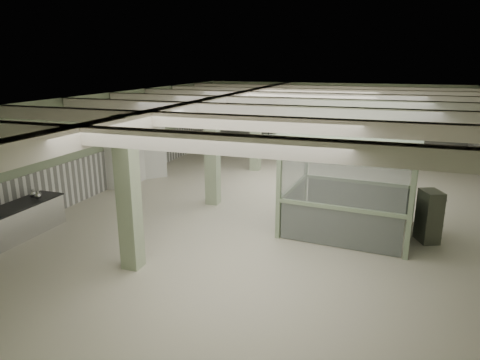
% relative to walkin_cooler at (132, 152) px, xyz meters
% --- Properties ---
extents(floor, '(20.00, 20.00, 0.00)m').
position_rel_walkin_cooler_xyz_m(floor, '(6.62, -0.53, -1.21)').
color(floor, beige).
rests_on(floor, ground).
extents(ceiling, '(14.00, 20.00, 0.02)m').
position_rel_walkin_cooler_xyz_m(ceiling, '(6.62, -0.53, 2.39)').
color(ceiling, silver).
rests_on(ceiling, wall_back).
extents(wall_back, '(14.00, 0.02, 3.60)m').
position_rel_walkin_cooler_xyz_m(wall_back, '(6.62, 9.47, 0.59)').
color(wall_back, '#8EA181').
rests_on(wall_back, floor).
extents(wall_front, '(14.00, 0.02, 3.60)m').
position_rel_walkin_cooler_xyz_m(wall_front, '(6.62, -10.53, 0.59)').
color(wall_front, '#8EA181').
rests_on(wall_front, floor).
extents(wall_left, '(0.02, 20.00, 3.60)m').
position_rel_walkin_cooler_xyz_m(wall_left, '(-0.38, -0.53, 0.59)').
color(wall_left, '#8EA181').
rests_on(wall_left, floor).
extents(wainscot_left, '(0.05, 19.90, 1.50)m').
position_rel_walkin_cooler_xyz_m(wainscot_left, '(-0.35, -0.53, -0.46)').
color(wainscot_left, white).
rests_on(wainscot_left, floor).
extents(wainscot_back, '(13.90, 0.05, 1.50)m').
position_rel_walkin_cooler_xyz_m(wainscot_back, '(6.62, 9.45, -0.46)').
color(wainscot_back, white).
rests_on(wainscot_back, floor).
extents(girder, '(0.45, 19.90, 0.40)m').
position_rel_walkin_cooler_xyz_m(girder, '(4.12, -0.53, 2.17)').
color(girder, white).
rests_on(girder, ceiling).
extents(beam_a, '(13.90, 0.35, 0.32)m').
position_rel_walkin_cooler_xyz_m(beam_a, '(6.62, -8.03, 2.21)').
color(beam_a, white).
rests_on(beam_a, ceiling).
extents(beam_b, '(13.90, 0.35, 0.32)m').
position_rel_walkin_cooler_xyz_m(beam_b, '(6.62, -5.53, 2.21)').
color(beam_b, white).
rests_on(beam_b, ceiling).
extents(beam_c, '(13.90, 0.35, 0.32)m').
position_rel_walkin_cooler_xyz_m(beam_c, '(6.62, -3.03, 2.21)').
color(beam_c, white).
rests_on(beam_c, ceiling).
extents(beam_d, '(13.90, 0.35, 0.32)m').
position_rel_walkin_cooler_xyz_m(beam_d, '(6.62, -0.53, 2.21)').
color(beam_d, white).
rests_on(beam_d, ceiling).
extents(beam_e, '(13.90, 0.35, 0.32)m').
position_rel_walkin_cooler_xyz_m(beam_e, '(6.62, 1.97, 2.21)').
color(beam_e, white).
rests_on(beam_e, ceiling).
extents(beam_f, '(13.90, 0.35, 0.32)m').
position_rel_walkin_cooler_xyz_m(beam_f, '(6.62, 4.47, 2.21)').
color(beam_f, white).
rests_on(beam_f, ceiling).
extents(beam_g, '(13.90, 0.35, 0.32)m').
position_rel_walkin_cooler_xyz_m(beam_g, '(6.62, 6.97, 2.21)').
color(beam_g, white).
rests_on(beam_g, ceiling).
extents(column_a, '(0.42, 0.42, 3.60)m').
position_rel_walkin_cooler_xyz_m(column_a, '(4.12, -6.53, 0.59)').
color(column_a, '#A8BA96').
rests_on(column_a, floor).
extents(column_b, '(0.42, 0.42, 3.60)m').
position_rel_walkin_cooler_xyz_m(column_b, '(4.12, -1.53, 0.59)').
color(column_b, '#A8BA96').
rests_on(column_b, floor).
extents(column_c, '(0.42, 0.42, 3.60)m').
position_rel_walkin_cooler_xyz_m(column_c, '(4.12, 3.47, 0.59)').
color(column_c, '#A8BA96').
rests_on(column_c, floor).
extents(column_d, '(0.42, 0.42, 3.60)m').
position_rel_walkin_cooler_xyz_m(column_d, '(4.12, 7.47, 0.59)').
color(column_d, '#A8BA96').
rests_on(column_d, floor).
extents(pendant_front, '(0.44, 0.44, 0.22)m').
position_rel_walkin_cooler_xyz_m(pendant_front, '(7.12, -5.53, 1.84)').
color(pendant_front, '#2C3A2C').
rests_on(pendant_front, ceiling).
extents(pendant_mid, '(0.44, 0.44, 0.22)m').
position_rel_walkin_cooler_xyz_m(pendant_mid, '(7.12, -0.03, 1.84)').
color(pendant_mid, '#2C3A2C').
rests_on(pendant_mid, ceiling).
extents(pendant_back, '(0.44, 0.44, 0.22)m').
position_rel_walkin_cooler_xyz_m(pendant_back, '(7.12, 4.97, 1.84)').
color(pendant_back, '#2C3A2C').
rests_on(pendant_back, ceiling).
extents(pitcher_near, '(0.19, 0.22, 0.26)m').
position_rel_walkin_cooler_xyz_m(pitcher_near, '(0.25, -5.30, -0.18)').
color(pitcher_near, silver).
rests_on(pitcher_near, prep_counter).
extents(pitcher_far, '(0.22, 0.24, 0.26)m').
position_rel_walkin_cooler_xyz_m(pitcher_far, '(0.01, -5.25, -0.18)').
color(pitcher_far, silver).
rests_on(pitcher_far, prep_counter).
extents(walkin_cooler, '(1.17, 2.63, 2.41)m').
position_rel_walkin_cooler_xyz_m(walkin_cooler, '(0.00, 0.00, 0.00)').
color(walkin_cooler, white).
rests_on(walkin_cooler, floor).
extents(guard_booth, '(3.83, 3.32, 2.90)m').
position_rel_walkin_cooler_xyz_m(guard_booth, '(8.73, -2.47, 0.71)').
color(guard_booth, '#94AC89').
rests_on(guard_booth, floor).
extents(filing_cabinet, '(0.68, 0.79, 1.43)m').
position_rel_walkin_cooler_xyz_m(filing_cabinet, '(10.85, -2.63, -0.49)').
color(filing_cabinet, '#54594A').
rests_on(filing_cabinet, floor).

